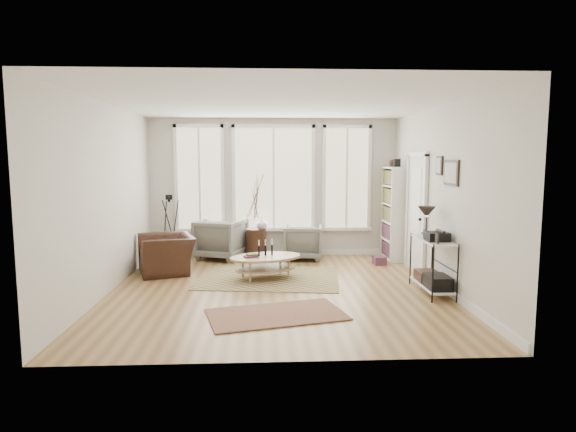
{
  "coord_description": "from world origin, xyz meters",
  "views": [
    {
      "loc": [
        -0.19,
        -7.43,
        2.05
      ],
      "look_at": [
        0.2,
        0.6,
        1.1
      ],
      "focal_mm": 30.0,
      "sensor_mm": 36.0,
      "label": 1
    }
  ],
  "objects": [
    {
      "name": "accent_chair",
      "position": [
        -1.97,
        1.24,
        0.34
      ],
      "size": [
        1.29,
        1.21,
        0.68
      ],
      "primitive_type": "imported",
      "rotation": [
        0.0,
        0.0,
        -1.25
      ],
      "color": "#331D13",
      "rests_on": "ground"
    },
    {
      "name": "tripod_camera",
      "position": [
        -2.08,
        2.17,
        0.62
      ],
      "size": [
        0.48,
        0.48,
        1.35
      ],
      "color": "black",
      "rests_on": "ground"
    },
    {
      "name": "side_table",
      "position": [
        -0.38,
        2.45,
        0.83
      ],
      "size": [
        0.41,
        0.41,
        1.73
      ],
      "color": "#331D13",
      "rests_on": "ground"
    },
    {
      "name": "book_stack_far",
      "position": [
        2.05,
        1.74,
        0.08
      ],
      "size": [
        0.26,
        0.3,
        0.16
      ],
      "primitive_type": "cube",
      "rotation": [
        0.0,
        0.0,
        0.27
      ],
      "color": "maroon",
      "rests_on": "ground"
    },
    {
      "name": "rug_main",
      "position": [
        -0.12,
        0.73,
        0.01
      ],
      "size": [
        2.58,
        2.06,
        0.01
      ],
      "primitive_type": "cube",
      "rotation": [
        0.0,
        0.0,
        -0.13
      ],
      "color": "brown",
      "rests_on": "ground"
    },
    {
      "name": "low_shelf",
      "position": [
        2.38,
        -0.3,
        0.51
      ],
      "size": [
        0.38,
        1.08,
        1.3
      ],
      "color": "white",
      "rests_on": "ground"
    },
    {
      "name": "room",
      "position": [
        0.02,
        0.03,
        1.43
      ],
      "size": [
        5.5,
        5.54,
        2.9
      ],
      "color": "#9E7948",
      "rests_on": "ground"
    },
    {
      "name": "bay_window",
      "position": [
        0.0,
        2.71,
        1.61
      ],
      "size": [
        4.14,
        0.12,
        2.24
      ],
      "color": "#D2C186",
      "rests_on": "ground"
    },
    {
      "name": "armchair_left",
      "position": [
        -1.1,
        2.45,
        0.41
      ],
      "size": [
        1.15,
        1.16,
        0.83
      ],
      "primitive_type": "imported",
      "rotation": [
        0.0,
        0.0,
        2.78
      ],
      "color": "slate",
      "rests_on": "ground"
    },
    {
      "name": "armchair_right",
      "position": [
        0.6,
        2.32,
        0.36
      ],
      "size": [
        0.85,
        0.87,
        0.71
      ],
      "primitive_type": "imported",
      "rotation": [
        0.0,
        0.0,
        3.02
      ],
      "color": "slate",
      "rests_on": "ground"
    },
    {
      "name": "door",
      "position": [
        2.57,
        1.15,
        1.12
      ],
      "size": [
        0.09,
        1.06,
        2.22
      ],
      "color": "silver",
      "rests_on": "ground"
    },
    {
      "name": "vase",
      "position": [
        -0.25,
        2.44,
        0.75
      ],
      "size": [
        0.3,
        0.3,
        0.26
      ],
      "primitive_type": "imported",
      "rotation": [
        0.0,
        0.0,
        0.23
      ],
      "color": "silver",
      "rests_on": "side_table"
    },
    {
      "name": "coffee_table",
      "position": [
        -0.19,
        0.7,
        0.31
      ],
      "size": [
        1.44,
        1.17,
        0.57
      ],
      "color": "tan",
      "rests_on": "ground"
    },
    {
      "name": "wall_art",
      "position": [
        2.58,
        -0.27,
        1.88
      ],
      "size": [
        0.04,
        0.88,
        0.44
      ],
      "color": "black",
      "rests_on": "ground"
    },
    {
      "name": "rug_runner",
      "position": [
        -0.05,
        -1.27,
        0.01
      ],
      "size": [
        1.96,
        1.39,
        0.01
      ],
      "primitive_type": "cube",
      "rotation": [
        0.0,
        0.0,
        0.25
      ],
      "color": "brown",
      "rests_on": "ground"
    },
    {
      "name": "bookcase",
      "position": [
        2.44,
        2.23,
        0.96
      ],
      "size": [
        0.31,
        0.85,
        2.06
      ],
      "color": "white",
      "rests_on": "ground"
    },
    {
      "name": "book_stack_near",
      "position": [
        2.05,
        1.71,
        0.08
      ],
      "size": [
        0.21,
        0.26,
        0.16
      ],
      "primitive_type": "cube",
      "rotation": [
        0.0,
        0.0,
        -0.08
      ],
      "color": "maroon",
      "rests_on": "ground"
    }
  ]
}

